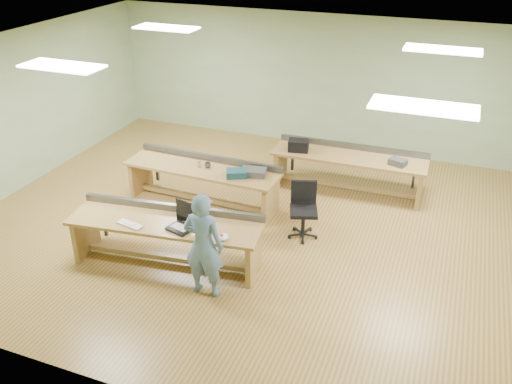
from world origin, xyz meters
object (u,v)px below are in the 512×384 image
parts_bin_grey (254,172)px  drinks_can (199,164)px  workbench_back (349,164)px  mug (208,165)px  workbench_front (167,231)px  laptop_base (180,228)px  person (204,245)px  task_chair (303,217)px  camera_bag (187,213)px  parts_bin_teal (236,173)px  workbench_mid (203,176)px

parts_bin_grey → drinks_can: 1.08m
workbench_back → mug: workbench_back is taller
workbench_front → laptop_base: size_ratio=8.64×
person → task_chair: (0.87, 2.00, -0.46)m
workbench_front → camera_bag: (0.28, 0.17, 0.28)m
drinks_can → camera_bag: bearing=-69.1°
workbench_front → task_chair: size_ratio=3.20×
workbench_back → mug: bearing=-148.1°
person → parts_bin_grey: (-0.20, 2.44, 0.00)m
laptop_base → person: bearing=-16.6°
camera_bag → parts_bin_teal: (0.13, 1.62, -0.03)m
parts_bin_grey → drinks_can: parts_bin_grey is taller
workbench_front → workbench_back: (2.09, 3.45, -0.00)m
workbench_mid → laptop_base: bearing=-70.8°
workbench_front → camera_bag: camera_bag is taller
mug → workbench_front: bearing=-83.5°
workbench_front → parts_bin_grey: parts_bin_grey is taller
laptop_base → parts_bin_grey: parts_bin_grey is taller
mug → drinks_can: 0.17m
workbench_back → person: size_ratio=1.84×
workbench_back → person: (-1.21, -3.94, 0.25)m
workbench_front → task_chair: task_chair is taller
workbench_mid → camera_bag: (0.60, -1.78, 0.29)m
workbench_front → parts_bin_teal: (0.41, 1.80, 0.25)m
workbench_front → workbench_back: same height
workbench_mid → person: person is taller
drinks_can → workbench_front: bearing=-78.5°
workbench_back → mug: (-2.31, -1.50, 0.24)m
workbench_back → parts_bin_grey: parts_bin_grey is taller
task_chair → parts_bin_teal: (-1.34, 0.29, 0.46)m
workbench_back → camera_bag: 3.75m
laptop_base → workbench_back: bearing=78.9°
workbench_front → mug: bearing=89.4°
parts_bin_teal → parts_bin_grey: size_ratio=0.81×
person → parts_bin_grey: size_ratio=3.68×
workbench_back → parts_bin_teal: (-1.67, -1.65, 0.25)m
task_chair → parts_bin_grey: size_ratio=2.18×
parts_bin_grey → workbench_back: bearing=46.8°
camera_bag → drinks_can: size_ratio=2.43×
workbench_mid → workbench_front: bearing=-78.7°
workbench_front → camera_bag: bearing=24.1°
laptop_base → mug: size_ratio=2.99×
parts_bin_teal → drinks_can: size_ratio=3.14×
parts_bin_grey → camera_bag: bearing=-102.7°
workbench_mid → workbench_back: bearing=33.8°
workbench_back → task_chair: 1.98m
drinks_can → mug: bearing=4.8°
workbench_front → parts_bin_teal: bearing=69.9°
parts_bin_teal → drinks_can: bearing=170.0°
workbench_front → laptop_base: (0.33, -0.15, 0.21)m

